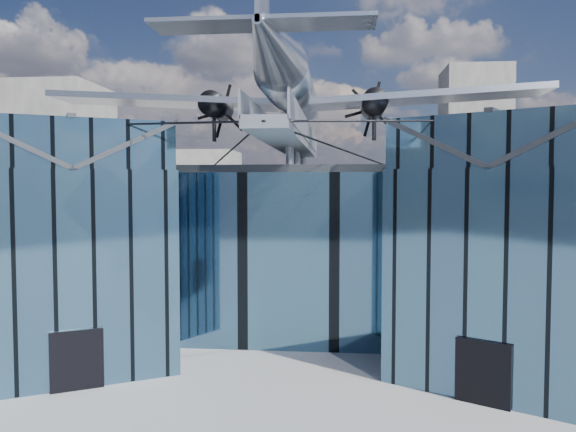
{
  "coord_description": "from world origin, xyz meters",
  "views": [
    {
      "loc": [
        2.87,
        -27.2,
        8.74
      ],
      "look_at": [
        0.0,
        2.0,
        7.2
      ],
      "focal_mm": 35.0,
      "sensor_mm": 36.0,
      "label": 1
    }
  ],
  "objects": [
    {
      "name": "ground_plane",
      "position": [
        0.0,
        0.0,
        0.0
      ],
      "size": [
        120.0,
        120.0,
        0.0
      ],
      "primitive_type": "plane",
      "color": "gray"
    },
    {
      "name": "museum",
      "position": [
        0.0,
        5.82,
        5.54
      ],
      "size": [
        32.88,
        24.5,
        17.6
      ],
      "color": "#3F6582",
      "rests_on": "ground"
    },
    {
      "name": "bg_towers",
      "position": [
        1.45,
        50.49,
        10.01
      ],
      "size": [
        77.0,
        24.5,
        26.0
      ],
      "color": "gray",
      "rests_on": "ground"
    }
  ]
}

